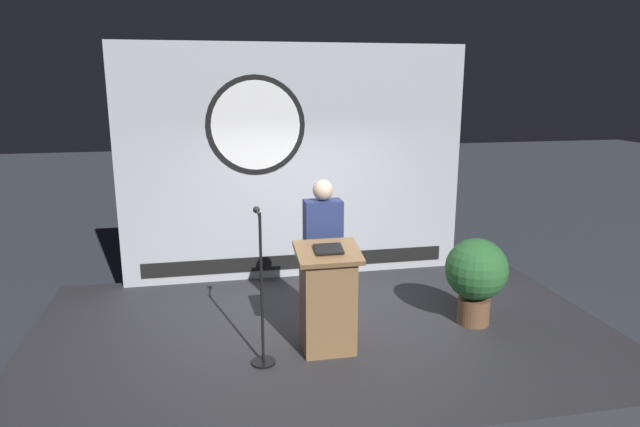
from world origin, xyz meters
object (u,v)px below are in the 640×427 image
at_px(podium, 328,300).
at_px(speaker_person, 323,255).
at_px(microphone_stand, 262,311).
at_px(potted_plant, 476,273).

height_order(podium, speaker_person, speaker_person).
xyz_separation_m(microphone_stand, potted_plant, (2.45, 0.41, 0.06)).
distance_m(speaker_person, microphone_stand, 0.99).
bearing_deg(potted_plant, podium, -170.11).
bearing_deg(speaker_person, potted_plant, -5.68).
bearing_deg(microphone_stand, potted_plant, 9.57).
xyz_separation_m(podium, potted_plant, (1.77, 0.31, 0.05)).
height_order(speaker_person, potted_plant, speaker_person).
bearing_deg(speaker_person, microphone_stand, -141.22).
relative_size(podium, speaker_person, 0.66).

